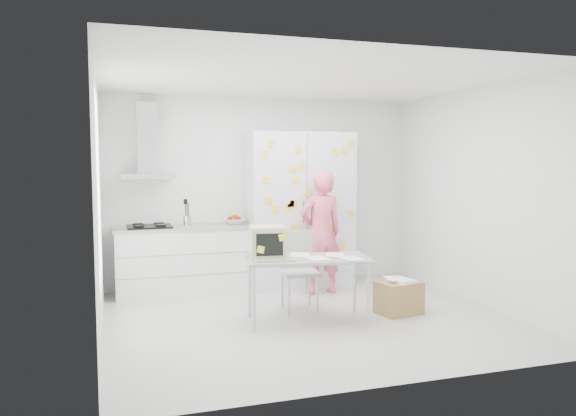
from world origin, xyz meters
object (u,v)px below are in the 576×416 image
object	(u,v)px
person	(321,233)
desk	(282,250)
chair	(298,265)
cardboard_box	(399,297)

from	to	relation	value
person	desk	xyz separation A→B (m)	(-0.90, -1.14, -0.01)
chair	cardboard_box	size ratio (longest dim) A/B	1.77
person	desk	bearing A→B (deg)	47.90
person	cardboard_box	distance (m)	1.47
chair	cardboard_box	xyz separation A→B (m)	(1.07, -0.56, -0.34)
desk	person	bearing A→B (deg)	60.92
person	desk	size ratio (longest dim) A/B	1.15
desk	cardboard_box	distance (m)	1.55
desk	chair	bearing A→B (deg)	63.23
person	chair	xyz separation A→B (m)	(-0.54, -0.65, -0.29)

